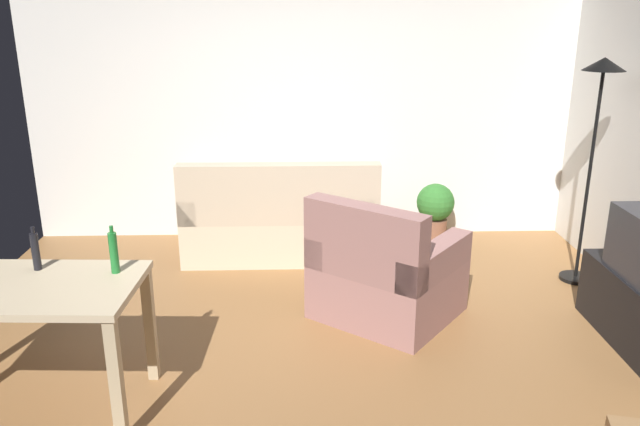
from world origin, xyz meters
TOP-DOWN VIEW (x-y plane):
  - ground_plane at (0.00, 0.00)m, footprint 5.20×4.40m
  - wall_rear at (0.00, 2.20)m, footprint 5.20×0.10m
  - couch at (-0.22, 1.59)m, footprint 1.72×0.84m
  - torchiere_lamp at (2.25, 0.94)m, footprint 0.32×0.32m
  - desk at (-1.52, -0.71)m, footprint 1.23×0.76m
  - potted_plant at (1.25, 1.90)m, footprint 0.36×0.36m
  - armchair at (0.56, 0.34)m, footprint 1.23×1.22m
  - bottle_dark at (-1.52, -0.50)m, footprint 0.04×0.04m
  - bottle_green at (-1.07, -0.56)m, footprint 0.05×0.05m

SIDE VIEW (x-z plane):
  - ground_plane at x=0.00m, z-range -0.02..0.00m
  - couch at x=-0.22m, z-range -0.15..0.77m
  - armchair at x=0.56m, z-range -0.14..0.78m
  - potted_plant at x=1.25m, z-range 0.05..0.62m
  - desk at x=-1.52m, z-range 0.27..1.03m
  - bottle_dark at x=-1.52m, z-range 0.74..1.00m
  - bottle_green at x=-1.07m, z-range 0.74..1.02m
  - wall_rear at x=0.00m, z-range 0.00..2.70m
  - torchiere_lamp at x=2.25m, z-range 0.51..2.32m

